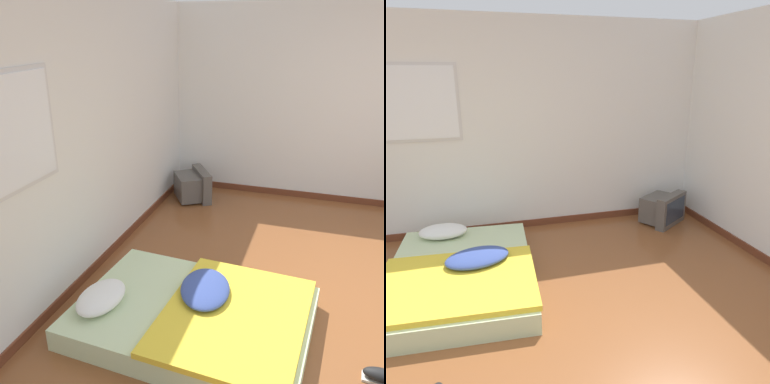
% 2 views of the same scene
% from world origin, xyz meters
% --- Properties ---
extents(wall_back, '(7.61, 0.08, 2.60)m').
position_xyz_m(wall_back, '(-0.01, 2.97, 1.29)').
color(wall_back, white).
rests_on(wall_back, ground_plane).
extents(mattress_bed, '(1.47, 1.95, 0.34)m').
position_xyz_m(mattress_bed, '(-0.55, 1.71, 0.12)').
color(mattress_bed, beige).
rests_on(mattress_bed, ground_plane).
extents(crt_tv, '(0.68, 0.64, 0.42)m').
position_xyz_m(crt_tv, '(2.07, 2.56, 0.20)').
color(crt_tv, '#56514C').
rests_on(crt_tv, ground_plane).
extents(sneaker_pair, '(0.29, 0.28, 0.10)m').
position_xyz_m(sneaker_pair, '(-0.77, 0.27, 0.05)').
color(sneaker_pair, silver).
rests_on(sneaker_pair, ground_plane).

